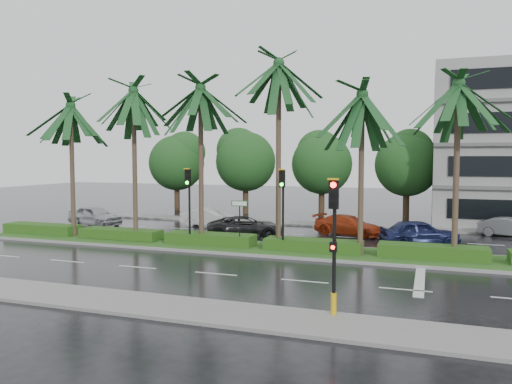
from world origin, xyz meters
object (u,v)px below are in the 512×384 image
(signal_near, at_px, (334,241))
(car_darkgrey, at_px, (246,227))
(car_silver, at_px, (95,216))
(signal_median_left, at_px, (189,195))
(street_sign, at_px, (240,212))
(car_white, at_px, (208,217))
(car_blue, at_px, (420,233))
(car_grey, at_px, (510,227))
(car_red, at_px, (348,225))

(signal_near, distance_m, car_darkgrey, 16.39)
(car_silver, bearing_deg, signal_near, -115.77)
(signal_median_left, relative_size, car_darkgrey, 0.89)
(car_silver, bearing_deg, street_sign, -101.34)
(street_sign, bearing_deg, signal_median_left, -176.53)
(car_white, bearing_deg, car_silver, 102.22)
(car_white, relative_size, car_blue, 0.89)
(car_grey, bearing_deg, car_red, 124.28)
(car_silver, bearing_deg, car_blue, -81.15)
(signal_near, bearing_deg, car_silver, 143.23)
(car_red, bearing_deg, car_grey, -58.06)
(car_red, xyz_separation_m, car_blue, (4.50, -2.52, 0.10))
(car_darkgrey, distance_m, car_grey, 16.94)
(car_darkgrey, bearing_deg, car_blue, -107.33)
(car_silver, bearing_deg, car_red, -73.93)
(car_silver, distance_m, car_darkgrey, 12.67)
(car_blue, bearing_deg, street_sign, 97.67)
(car_silver, height_order, car_grey, car_silver)
(car_white, bearing_deg, car_darkgrey, -137.38)
(street_sign, relative_size, car_white, 0.65)
(car_white, height_order, car_red, car_red)
(street_sign, bearing_deg, car_grey, 34.26)
(car_white, distance_m, car_grey, 20.49)
(signal_median_left, relative_size, car_white, 1.09)
(car_silver, xyz_separation_m, car_blue, (23.10, -0.87, 0.01))
(car_white, relative_size, car_grey, 1.06)
(street_sign, relative_size, car_silver, 0.59)
(car_grey, bearing_deg, car_silver, 117.68)
(car_silver, xyz_separation_m, car_grey, (28.50, 4.35, -0.13))
(signal_near, xyz_separation_m, car_white, (-12.70, 18.11, -1.85))
(car_blue, bearing_deg, car_white, 57.49)
(street_sign, distance_m, car_silver, 14.97)
(car_darkgrey, bearing_deg, car_grey, -90.49)
(street_sign, xyz_separation_m, car_white, (-5.70, 8.24, -1.47))
(car_blue, relative_size, car_grey, 1.19)
(car_darkgrey, bearing_deg, street_sign, 175.39)
(street_sign, xyz_separation_m, car_darkgrey, (-1.20, 4.20, -1.44))
(street_sign, height_order, car_red, street_sign)
(signal_near, distance_m, street_sign, 12.11)
(signal_near, height_order, car_darkgrey, signal_near)
(car_darkgrey, bearing_deg, car_silver, 62.75)
(signal_near, bearing_deg, car_red, 97.25)
(signal_median_left, bearing_deg, car_red, 43.82)
(signal_median_left, bearing_deg, signal_near, -44.09)
(car_white, xyz_separation_m, car_grey, (20.41, 1.78, -0.04))
(signal_median_left, bearing_deg, car_silver, 151.53)
(car_silver, distance_m, car_blue, 23.12)
(car_red, relative_size, car_grey, 1.22)
(signal_median_left, distance_m, car_red, 11.08)
(car_darkgrey, relative_size, car_red, 1.07)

